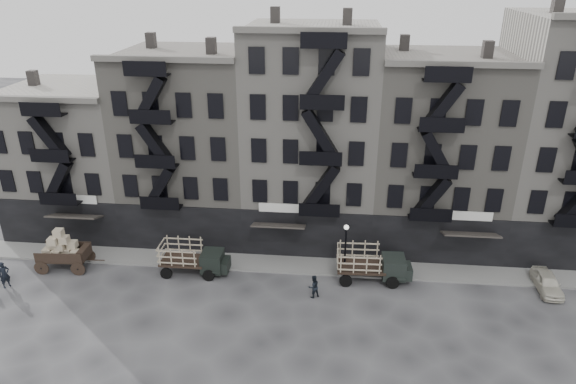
# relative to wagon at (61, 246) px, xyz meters

# --- Properties ---
(ground) EXTENTS (140.00, 140.00, 0.00)m
(ground) POSITION_rel_wagon_xyz_m (18.11, -1.74, -1.85)
(ground) COLOR #38383A
(ground) RESTS_ON ground
(sidewalk) EXTENTS (55.00, 2.50, 0.15)m
(sidewalk) POSITION_rel_wagon_xyz_m (18.11, 2.01, -1.77)
(sidewalk) COLOR slate
(sidewalk) RESTS_ON ground
(building_west) EXTENTS (10.00, 11.35, 13.20)m
(building_west) POSITION_rel_wagon_xyz_m (-1.89, 8.09, 4.15)
(building_west) COLOR #9F9B92
(building_west) RESTS_ON ground
(building_midwest) EXTENTS (10.00, 11.35, 16.20)m
(building_midwest) POSITION_rel_wagon_xyz_m (8.11, 8.09, 5.65)
(building_midwest) COLOR gray
(building_midwest) RESTS_ON ground
(building_center) EXTENTS (10.00, 11.35, 18.20)m
(building_center) POSITION_rel_wagon_xyz_m (18.11, 8.09, 6.65)
(building_center) COLOR #9F9B92
(building_center) RESTS_ON ground
(building_mideast) EXTENTS (10.00, 11.35, 16.20)m
(building_mideast) POSITION_rel_wagon_xyz_m (28.11, 8.09, 5.65)
(building_mideast) COLOR gray
(building_mideast) RESTS_ON ground
(building_east) EXTENTS (10.00, 11.35, 19.20)m
(building_east) POSITION_rel_wagon_xyz_m (38.11, 8.09, 7.15)
(building_east) COLOR #9F9B92
(building_east) RESTS_ON ground
(lamp_post) EXTENTS (0.36, 0.36, 4.28)m
(lamp_post) POSITION_rel_wagon_xyz_m (21.11, 0.86, 0.93)
(lamp_post) COLOR black
(lamp_post) RESTS_ON ground
(wagon) EXTENTS (3.93, 2.26, 3.24)m
(wagon) POSITION_rel_wagon_xyz_m (0.00, 0.00, 0.00)
(wagon) COLOR black
(wagon) RESTS_ON ground
(stake_truck_west) EXTENTS (5.07, 2.13, 2.53)m
(stake_truck_west) POSITION_rel_wagon_xyz_m (9.92, 0.29, -0.40)
(stake_truck_west) COLOR black
(stake_truck_west) RESTS_ON ground
(stake_truck_east) EXTENTS (5.38, 2.37, 2.67)m
(stake_truck_east) POSITION_rel_wagon_xyz_m (23.04, 0.65, -0.33)
(stake_truck_east) COLOR black
(stake_truck_east) RESTS_ON ground
(car_east) EXTENTS (1.53, 3.69, 1.25)m
(car_east) POSITION_rel_wagon_xyz_m (35.33, 0.54, -1.22)
(car_east) COLOR beige
(car_east) RESTS_ON ground
(pedestrian_west) EXTENTS (0.79, 0.87, 1.99)m
(pedestrian_west) POSITION_rel_wagon_xyz_m (-2.87, -2.83, -0.85)
(pedestrian_west) COLOR black
(pedestrian_west) RESTS_ON ground
(pedestrian_mid) EXTENTS (1.04, 0.98, 1.69)m
(pedestrian_mid) POSITION_rel_wagon_xyz_m (18.99, -1.91, -1.00)
(pedestrian_mid) COLOR black
(pedestrian_mid) RESTS_ON ground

